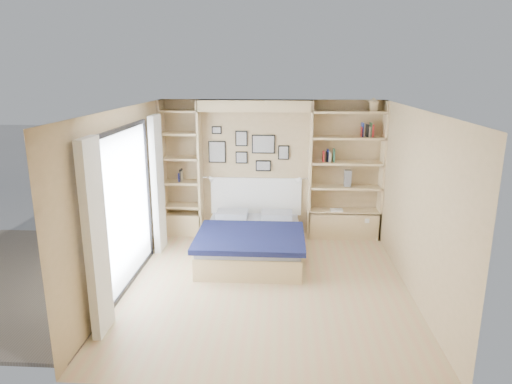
{
  "coord_description": "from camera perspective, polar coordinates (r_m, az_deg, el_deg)",
  "views": [
    {
      "loc": [
        0.21,
        -6.0,
        2.97
      ],
      "look_at": [
        -0.2,
        0.9,
        1.15
      ],
      "focal_mm": 32.0,
      "sensor_mm": 36.0,
      "label": 1
    }
  ],
  "objects": [
    {
      "name": "reading_lamps",
      "position": [
        8.24,
        -0.2,
        1.65
      ],
      "size": [
        1.92,
        0.12,
        0.15
      ],
      "color": "silver",
      "rests_on": "ground"
    },
    {
      "name": "ground",
      "position": [
        6.7,
        1.31,
        -11.55
      ],
      "size": [
        4.5,
        4.5,
        0.0
      ],
      "primitive_type": "plane",
      "color": "tan",
      "rests_on": "ground"
    },
    {
      "name": "deck_chair",
      "position": [
        8.21,
        -17.58,
        -4.23
      ],
      "size": [
        0.67,
        0.92,
        0.83
      ],
      "rotation": [
        0.0,
        0.0,
        -0.24
      ],
      "color": "tan",
      "rests_on": "ground"
    },
    {
      "name": "room_shell",
      "position": [
        7.78,
        -1.06,
        0.68
      ],
      "size": [
        4.5,
        4.5,
        4.5
      ],
      "color": "tan",
      "rests_on": "ground"
    },
    {
      "name": "deck",
      "position": [
        7.71,
        -26.94,
        -9.61
      ],
      "size": [
        3.2,
        4.0,
        0.05
      ],
      "primitive_type": "cube",
      "color": "brown",
      "rests_on": "ground"
    },
    {
      "name": "shelf_decor",
      "position": [
        8.22,
        9.91,
        5.65
      ],
      "size": [
        3.54,
        0.23,
        2.03
      ],
      "color": "#A51E1E",
      "rests_on": "ground"
    },
    {
      "name": "bed",
      "position": [
        7.57,
        -0.54,
        -6.12
      ],
      "size": [
        1.69,
        2.24,
        1.07
      ],
      "color": "tan",
      "rests_on": "ground"
    },
    {
      "name": "photo_gallery",
      "position": [
        8.37,
        -1.15,
        5.37
      ],
      "size": [
        1.48,
        0.02,
        0.82
      ],
      "color": "black",
      "rests_on": "ground"
    }
  ]
}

